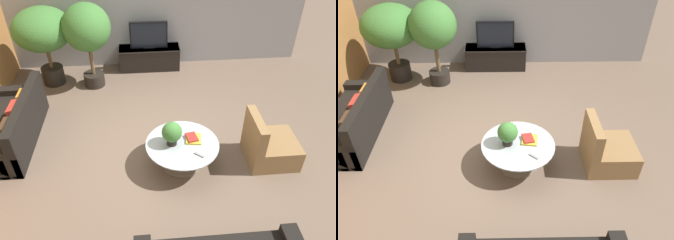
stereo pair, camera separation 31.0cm
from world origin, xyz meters
TOP-DOWN VIEW (x-y plane):
  - ground_plane at (0.00, 0.00)m, footprint 24.00×24.00m
  - back_wall_stone at (0.00, 3.26)m, footprint 7.40×0.12m
  - media_console at (-0.01, 2.94)m, footprint 1.46×0.50m
  - television at (-0.01, 2.94)m, footprint 0.87×0.13m
  - coffee_table at (0.36, -0.43)m, footprint 1.17×1.17m
  - couch_by_wall at (-2.54, 0.48)m, footprint 0.84×2.00m
  - armchair_wicker at (1.81, -0.41)m, footprint 0.80×0.76m
  - potted_palm_tall at (-2.22, 2.44)m, footprint 1.24×1.24m
  - potted_palm_corner at (-1.29, 2.26)m, footprint 0.99×0.99m
  - potted_plant_tabletop at (0.20, -0.41)m, footprint 0.32×0.32m
  - book_stack at (0.54, -0.34)m, footprint 0.28×0.30m
  - remote_black at (0.30, -0.04)m, footprint 0.10×0.16m
  - remote_silver at (0.59, -0.71)m, footprint 0.15×0.14m

SIDE VIEW (x-z plane):
  - ground_plane at x=0.00m, z-range 0.00..0.00m
  - armchair_wicker at x=1.81m, z-range -0.16..0.70m
  - media_console at x=-0.01m, z-range 0.01..0.56m
  - couch_by_wall at x=-2.54m, z-range -0.13..0.71m
  - coffee_table at x=0.36m, z-range 0.10..0.56m
  - remote_black at x=0.30m, z-range 0.46..0.48m
  - remote_silver at x=0.59m, z-range 0.46..0.48m
  - book_stack at x=0.54m, z-range 0.46..0.51m
  - potted_plant_tabletop at x=0.20m, z-range 0.48..0.88m
  - television at x=-0.01m, z-range 0.54..1.17m
  - potted_palm_tall at x=-2.22m, z-range 0.35..2.07m
  - potted_palm_corner at x=-1.29m, z-range 0.36..2.21m
  - back_wall_stone at x=0.00m, z-range 0.00..3.00m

